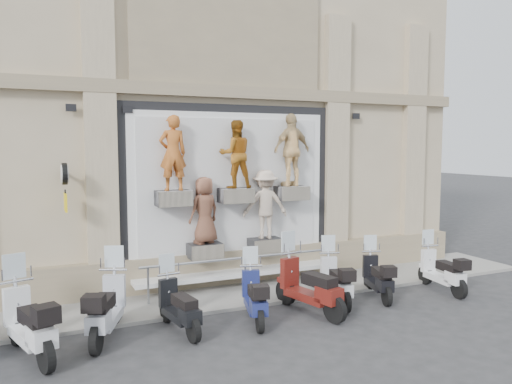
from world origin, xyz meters
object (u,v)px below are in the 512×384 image
clock_sign_bracket (65,181)px  scooter_d (179,296)px  scooter_b (28,309)px  scooter_i (442,262)px  guard_rail (245,276)px  scooter_e (255,287)px  scooter_f (309,275)px  scooter_c (106,296)px  scooter_h (378,268)px  scooter_g (336,272)px

clock_sign_bracket → scooter_d: bearing=-49.3°
scooter_b → scooter_i: size_ratio=1.17×
guard_rail → scooter_b: bearing=-159.1°
scooter_d → scooter_e: size_ratio=0.99×
guard_rail → scooter_f: 1.93m
scooter_e → scooter_c: bearing=-170.7°
guard_rail → clock_sign_bracket: clock_sign_bracket is taller
scooter_d → scooter_b: bearing=174.6°
scooter_h → scooter_b: bearing=-159.1°
guard_rail → scooter_f: bearing=-67.8°
scooter_g → scooter_i: (2.87, -0.26, -0.01)m
scooter_c → scooter_f: scooter_f is taller
clock_sign_bracket → scooter_e: bearing=-33.0°
scooter_h → clock_sign_bracket: bearing=-177.8°
guard_rail → scooter_e: bearing=-106.9°
scooter_c → scooter_g: (4.98, 0.03, -0.08)m
scooter_d → scooter_f: size_ratio=0.84×
scooter_d → clock_sign_bracket: bearing=122.5°
scooter_b → scooter_h: size_ratio=1.20×
scooter_c → scooter_f: size_ratio=0.96×
scooter_e → scooter_h: (3.25, 0.27, -0.02)m
scooter_d → scooter_f: 2.79m
scooter_e → scooter_h: 3.27m
scooter_h → guard_rail: bearing=170.3°
clock_sign_bracket → scooter_i: 8.90m
scooter_i → scooter_c: bearing=-174.2°
scooter_g → clock_sign_bracket: bearing=175.9°
scooter_f → scooter_g: 0.97m
scooter_b → scooter_h: scooter_b is taller
scooter_e → scooter_f: size_ratio=0.85×
clock_sign_bracket → scooter_g: size_ratio=0.57×
scooter_c → scooter_d: (1.29, -0.22, -0.10)m
scooter_g → scooter_i: scooter_g is taller
scooter_c → scooter_e: size_ratio=1.13×
scooter_e → scooter_d: bearing=-167.2°
scooter_c → scooter_i: size_ratio=1.12×
scooter_c → scooter_g: 4.98m
guard_rail → scooter_d: size_ratio=2.92×
scooter_e → scooter_h: scooter_e is taller
guard_rail → scooter_h: scooter_h is taller
scooter_c → scooter_f: (4.08, -0.32, 0.03)m
scooter_b → guard_rail: bearing=3.1°
scooter_b → scooter_d: bearing=-15.1°
scooter_b → scooter_i: 9.14m
scooter_c → scooter_e: 2.85m
scooter_h → scooter_f: bearing=-153.1°
scooter_b → scooter_d: 2.59m
scooter_c → scooter_h: (6.09, -0.02, -0.11)m
clock_sign_bracket → scooter_i: size_ratio=0.58×
clock_sign_bracket → scooter_i: bearing=-14.3°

